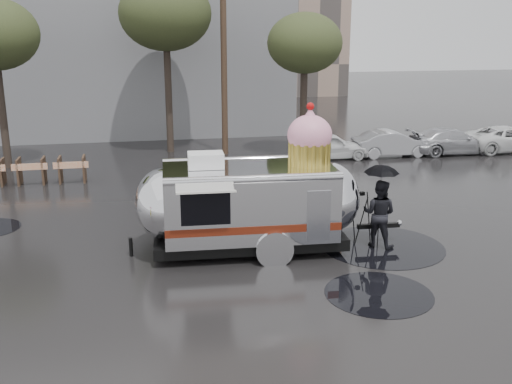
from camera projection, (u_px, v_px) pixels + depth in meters
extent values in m
plane|color=black|center=(205.00, 276.00, 14.59)|extent=(120.00, 120.00, 0.00)
cylinder|color=black|center=(382.00, 246.00, 16.54)|extent=(3.38, 3.38, 0.01)
cylinder|color=black|center=(379.00, 294.00, 13.63)|extent=(2.47, 2.47, 0.01)
cube|color=slate|center=(89.00, 13.00, 34.76)|extent=(22.00, 12.00, 13.00)
cylinder|color=#473323|center=(224.00, 56.00, 27.05)|extent=(0.28, 0.28, 9.00)
cylinder|color=#382D26|center=(1.00, 99.00, 24.79)|extent=(0.32, 0.32, 5.85)
cylinder|color=#382D26|center=(168.00, 81.00, 27.84)|extent=(0.32, 0.32, 6.75)
ellipsoid|color=#2E371D|center=(165.00, 13.00, 27.03)|extent=(4.20, 4.20, 3.30)
cylinder|color=#382D26|center=(304.00, 97.00, 27.24)|extent=(0.32, 0.32, 5.40)
ellipsoid|color=#2E371D|center=(305.00, 43.00, 26.59)|extent=(3.36, 3.36, 2.64)
cube|color=#473323|center=(3.00, 172.00, 22.69)|extent=(0.08, 0.80, 1.00)
cube|color=#473323|center=(19.00, 171.00, 22.80)|extent=(0.08, 0.80, 1.00)
cube|color=#473323|center=(44.00, 170.00, 22.96)|extent=(0.08, 0.80, 1.00)
cube|color=#E5590C|center=(29.00, 167.00, 22.45)|extent=(1.30, 0.04, 0.25)
cube|color=#473323|center=(60.00, 170.00, 23.07)|extent=(0.08, 0.80, 1.00)
cube|color=#473323|center=(84.00, 169.00, 23.24)|extent=(0.08, 0.80, 1.00)
cube|color=#E5590C|center=(71.00, 165.00, 22.73)|extent=(1.30, 0.04, 0.25)
imported|color=silver|center=(330.00, 144.00, 27.02)|extent=(4.00, 1.80, 1.40)
imported|color=#B2B2B7|center=(392.00, 141.00, 27.57)|extent=(4.00, 1.80, 1.40)
imported|color=#B2B2B7|center=(452.00, 139.00, 28.12)|extent=(4.20, 1.80, 1.44)
imported|color=silver|center=(510.00, 136.00, 28.66)|extent=(4.40, 1.90, 1.50)
cube|color=silver|center=(249.00, 200.00, 15.91)|extent=(4.56, 2.54, 1.82)
ellipsoid|color=silver|center=(330.00, 196.00, 16.22)|extent=(1.63, 2.40, 1.82)
ellipsoid|color=silver|center=(164.00, 203.00, 15.60)|extent=(1.63, 2.40, 1.82)
cube|color=black|center=(249.00, 237.00, 16.20)|extent=(5.16, 2.26, 0.30)
cylinder|color=black|center=(274.00, 250.00, 15.28)|extent=(0.72, 0.26, 0.71)
cylinder|color=black|center=(261.00, 224.00, 17.27)|extent=(0.72, 0.26, 0.71)
cylinder|color=silver|center=(275.00, 250.00, 15.13)|extent=(0.98, 0.15, 0.97)
cube|color=black|center=(378.00, 226.00, 16.67)|extent=(1.22, 0.18, 0.12)
sphere|color=silver|center=(399.00, 223.00, 16.74)|extent=(0.17, 0.17, 0.16)
cylinder|color=black|center=(131.00, 247.00, 15.79)|extent=(0.11, 0.11, 0.51)
cube|color=#591B0D|center=(255.00, 230.00, 14.93)|extent=(4.46, 0.24, 0.20)
cube|color=#591B0D|center=(243.00, 204.00, 17.14)|extent=(4.46, 0.24, 0.20)
cube|color=black|center=(206.00, 209.00, 14.58)|extent=(1.22, 0.09, 0.81)
cube|color=beige|center=(206.00, 192.00, 14.21)|extent=(1.44, 0.57, 0.15)
cube|color=silver|center=(319.00, 216.00, 15.06)|extent=(0.61, 0.06, 1.32)
cube|color=white|center=(206.00, 160.00, 15.45)|extent=(0.94, 0.70, 0.39)
cylinder|color=gold|center=(309.00, 153.00, 15.81)|extent=(1.10, 1.10, 0.61)
ellipsoid|color=#FFA4BF|center=(310.00, 135.00, 15.68)|extent=(1.23, 1.23, 1.05)
cone|color=#FFA4BF|center=(310.00, 115.00, 15.53)|extent=(0.53, 0.53, 0.41)
sphere|color=red|center=(310.00, 106.00, 15.47)|extent=(0.21, 0.21, 0.20)
imported|color=black|center=(379.00, 214.00, 16.30)|extent=(1.02, 0.95, 1.89)
imported|color=black|center=(381.00, 178.00, 16.03)|extent=(1.15, 1.15, 0.79)
cylinder|color=black|center=(379.00, 218.00, 16.33)|extent=(0.02, 0.02, 1.65)
cylinder|color=black|center=(369.00, 217.00, 16.76)|extent=(0.08, 0.32, 1.42)
cylinder|color=black|center=(353.00, 217.00, 16.82)|extent=(0.26, 0.23, 1.42)
cylinder|color=black|center=(361.00, 221.00, 16.43)|extent=(0.31, 0.13, 1.42)
cube|color=black|center=(362.00, 194.00, 16.48)|extent=(0.14, 0.12, 0.10)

